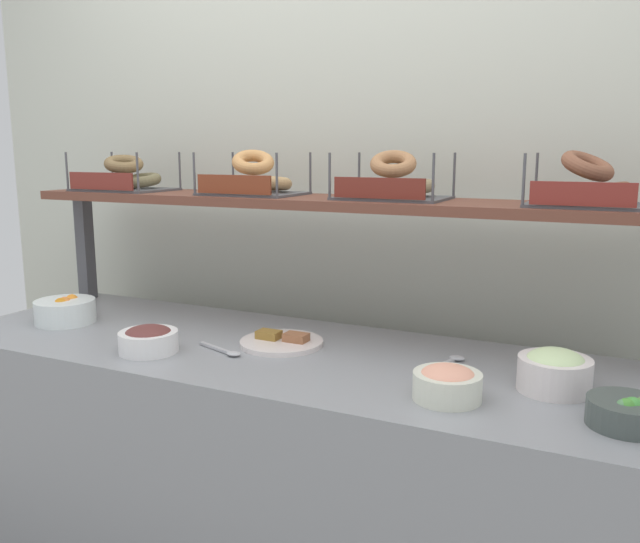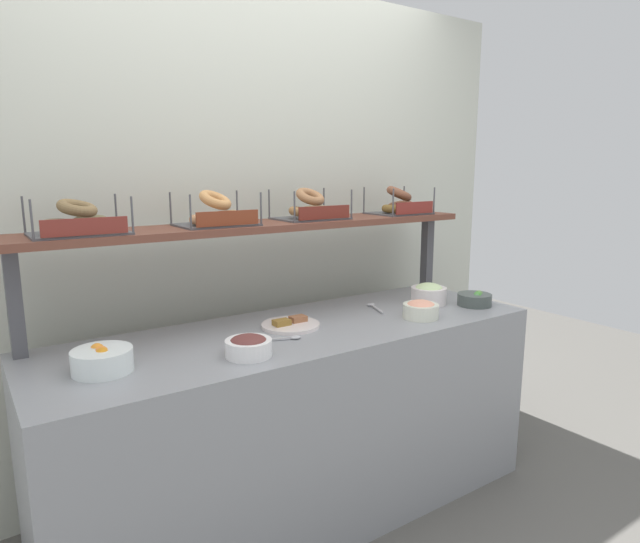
{
  "view_description": "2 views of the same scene",
  "coord_description": "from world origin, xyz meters",
  "px_view_note": "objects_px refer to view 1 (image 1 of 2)",
  "views": [
    {
      "loc": [
        0.91,
        -1.61,
        1.43
      ],
      "look_at": [
        0.11,
        0.06,
        1.08
      ],
      "focal_mm": 36.67,
      "sensor_mm": 36.0,
      "label": 1
    },
    {
      "loc": [
        -1.17,
        -1.88,
        1.52
      ],
      "look_at": [
        0.15,
        0.07,
        1.07
      ],
      "focal_mm": 30.47,
      "sensor_mm": 36.0,
      "label": 2
    }
  ],
  "objects_px": {
    "bowl_fruit_salad": "(65,311)",
    "serving_plate_white": "(282,342)",
    "bagel_basket_sesame": "(252,180)",
    "bowl_veggie_mix": "(628,412)",
    "bagel_basket_poppy": "(123,178)",
    "serving_spoon_by_edge": "(225,351)",
    "bagel_basket_cinnamon_raisin": "(585,188)",
    "bowl_chocolate_spread": "(148,339)",
    "bagel_basket_everything": "(392,183)",
    "serving_spoon_near_plate": "(449,361)",
    "bowl_scallion_spread": "(555,370)",
    "bowl_lox_spread": "(447,383)"
  },
  "relations": [
    {
      "from": "bagel_basket_sesame",
      "to": "bowl_veggie_mix",
      "type": "bearing_deg",
      "value": -19.63
    },
    {
      "from": "bowl_lox_spread",
      "to": "serving_spoon_by_edge",
      "type": "distance_m",
      "value": 0.67
    },
    {
      "from": "serving_spoon_near_plate",
      "to": "bagel_basket_sesame",
      "type": "bearing_deg",
      "value": 166.3
    },
    {
      "from": "bowl_fruit_salad",
      "to": "serving_plate_white",
      "type": "bearing_deg",
      "value": 6.52
    },
    {
      "from": "bagel_basket_everything",
      "to": "serving_spoon_by_edge",
      "type": "bearing_deg",
      "value": -133.96
    },
    {
      "from": "bowl_chocolate_spread",
      "to": "bagel_basket_cinnamon_raisin",
      "type": "height_order",
      "value": "bagel_basket_cinnamon_raisin"
    },
    {
      "from": "serving_spoon_by_edge",
      "to": "bagel_basket_sesame",
      "type": "height_order",
      "value": "bagel_basket_sesame"
    },
    {
      "from": "bowl_scallion_spread",
      "to": "bagel_basket_poppy",
      "type": "distance_m",
      "value": 1.63
    },
    {
      "from": "bowl_veggie_mix",
      "to": "bowl_fruit_salad",
      "type": "bearing_deg",
      "value": 176.46
    },
    {
      "from": "bowl_fruit_salad",
      "to": "bagel_basket_cinnamon_raisin",
      "type": "bearing_deg",
      "value": 10.88
    },
    {
      "from": "bowl_scallion_spread",
      "to": "serving_spoon_near_plate",
      "type": "xyz_separation_m",
      "value": [
        -0.28,
        0.09,
        -0.04
      ]
    },
    {
      "from": "bowl_lox_spread",
      "to": "bagel_basket_poppy",
      "type": "relative_size",
      "value": 0.48
    },
    {
      "from": "bowl_lox_spread",
      "to": "serving_spoon_by_edge",
      "type": "relative_size",
      "value": 0.93
    },
    {
      "from": "bagel_basket_poppy",
      "to": "serving_spoon_by_edge",
      "type": "bearing_deg",
      "value": -27.86
    },
    {
      "from": "bowl_lox_spread",
      "to": "bagel_basket_cinnamon_raisin",
      "type": "xyz_separation_m",
      "value": [
        0.24,
        0.43,
        0.44
      ]
    },
    {
      "from": "serving_plate_white",
      "to": "serving_spoon_near_plate",
      "type": "bearing_deg",
      "value": 5.06
    },
    {
      "from": "bowl_chocolate_spread",
      "to": "bowl_veggie_mix",
      "type": "relative_size",
      "value": 1.03
    },
    {
      "from": "bowl_chocolate_spread",
      "to": "serving_plate_white",
      "type": "height_order",
      "value": "bowl_chocolate_spread"
    },
    {
      "from": "serving_spoon_near_plate",
      "to": "bowl_veggie_mix",
      "type": "bearing_deg",
      "value": -28.41
    },
    {
      "from": "bowl_lox_spread",
      "to": "bowl_fruit_salad",
      "type": "xyz_separation_m",
      "value": [
        -1.35,
        0.12,
        0.0
      ]
    },
    {
      "from": "bowl_fruit_salad",
      "to": "bagel_basket_poppy",
      "type": "bearing_deg",
      "value": 87.17
    },
    {
      "from": "bagel_basket_cinnamon_raisin",
      "to": "bowl_scallion_spread",
      "type": "bearing_deg",
      "value": -94.58
    },
    {
      "from": "bowl_lox_spread",
      "to": "bowl_veggie_mix",
      "type": "height_order",
      "value": "bowl_lox_spread"
    },
    {
      "from": "bowl_chocolate_spread",
      "to": "serving_spoon_by_edge",
      "type": "bearing_deg",
      "value": 22.16
    },
    {
      "from": "serving_spoon_by_edge",
      "to": "bagel_basket_everything",
      "type": "distance_m",
      "value": 0.7
    },
    {
      "from": "bowl_chocolate_spread",
      "to": "bowl_lox_spread",
      "type": "height_order",
      "value": "bowl_lox_spread"
    },
    {
      "from": "serving_spoon_by_edge",
      "to": "bagel_basket_sesame",
      "type": "xyz_separation_m",
      "value": [
        -0.12,
        0.37,
        0.47
      ]
    },
    {
      "from": "bagel_basket_poppy",
      "to": "bagel_basket_cinnamon_raisin",
      "type": "xyz_separation_m",
      "value": [
        1.58,
        0.01,
        0.0
      ]
    },
    {
      "from": "serving_spoon_near_plate",
      "to": "serving_plate_white",
      "type": "bearing_deg",
      "value": -174.94
    },
    {
      "from": "bagel_basket_sesame",
      "to": "bagel_basket_everything",
      "type": "distance_m",
      "value": 0.49
    },
    {
      "from": "serving_spoon_by_edge",
      "to": "bagel_basket_everything",
      "type": "height_order",
      "value": "bagel_basket_everything"
    },
    {
      "from": "bowl_lox_spread",
      "to": "bagel_basket_poppy",
      "type": "bearing_deg",
      "value": 162.5
    },
    {
      "from": "bowl_chocolate_spread",
      "to": "bowl_veggie_mix",
      "type": "xyz_separation_m",
      "value": [
        1.26,
        0.03,
        -0.01
      ]
    },
    {
      "from": "serving_plate_white",
      "to": "bagel_basket_cinnamon_raisin",
      "type": "distance_m",
      "value": 0.95
    },
    {
      "from": "serving_spoon_near_plate",
      "to": "bowl_chocolate_spread",
      "type": "bearing_deg",
      "value": -161.54
    },
    {
      "from": "bowl_scallion_spread",
      "to": "serving_spoon_near_plate",
      "type": "relative_size",
      "value": 1.04
    },
    {
      "from": "bowl_chocolate_spread",
      "to": "bagel_basket_sesame",
      "type": "height_order",
      "value": "bagel_basket_sesame"
    },
    {
      "from": "bagel_basket_poppy",
      "to": "bagel_basket_sesame",
      "type": "distance_m",
      "value": 0.55
    },
    {
      "from": "bowl_fruit_salad",
      "to": "bowl_veggie_mix",
      "type": "bearing_deg",
      "value": -3.54
    },
    {
      "from": "serving_spoon_near_plate",
      "to": "bagel_basket_sesame",
      "type": "height_order",
      "value": "bagel_basket_sesame"
    },
    {
      "from": "serving_spoon_by_edge",
      "to": "bagel_basket_everything",
      "type": "relative_size",
      "value": 0.54
    },
    {
      "from": "bowl_scallion_spread",
      "to": "bagel_basket_everything",
      "type": "relative_size",
      "value": 0.54
    },
    {
      "from": "bowl_veggie_mix",
      "to": "serving_spoon_by_edge",
      "type": "relative_size",
      "value": 0.95
    },
    {
      "from": "bowl_veggie_mix",
      "to": "bagel_basket_poppy",
      "type": "xyz_separation_m",
      "value": [
        -1.72,
        0.41,
        0.44
      ]
    },
    {
      "from": "bowl_lox_spread",
      "to": "bagel_basket_everything",
      "type": "distance_m",
      "value": 0.7
    },
    {
      "from": "serving_spoon_near_plate",
      "to": "bagel_basket_everything",
      "type": "bearing_deg",
      "value": 142.05
    },
    {
      "from": "bowl_fruit_salad",
      "to": "bagel_basket_everything",
      "type": "xyz_separation_m",
      "value": [
        1.05,
        0.32,
        0.44
      ]
    },
    {
      "from": "bowl_lox_spread",
      "to": "serving_plate_white",
      "type": "bearing_deg",
      "value": 159.35
    },
    {
      "from": "bowl_fruit_salad",
      "to": "bowl_scallion_spread",
      "type": "bearing_deg",
      "value": 1.62
    },
    {
      "from": "bowl_chocolate_spread",
      "to": "bagel_basket_everything",
      "type": "height_order",
      "value": "bagel_basket_everything"
    }
  ]
}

